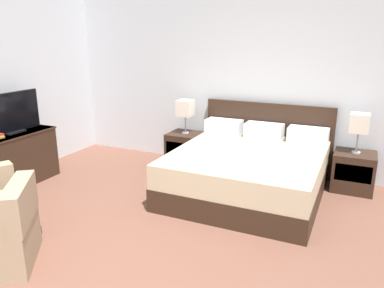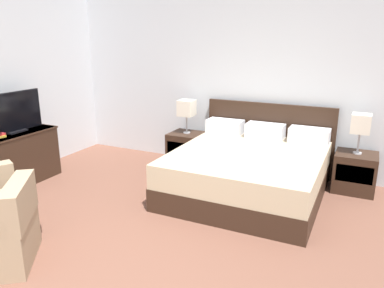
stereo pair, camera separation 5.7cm
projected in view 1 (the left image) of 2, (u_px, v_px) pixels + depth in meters
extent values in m
cube|color=silver|center=(240.00, 76.00, 5.59)|extent=(6.81, 0.06, 2.78)
cube|color=#332116|center=(246.00, 184.00, 4.80)|extent=(1.81, 1.92, 0.28)
cube|color=#C6B28E|center=(247.00, 163.00, 4.72)|extent=(1.79, 1.91, 0.29)
cube|color=#332116|center=(267.00, 138.00, 5.55)|extent=(1.88, 0.05, 1.04)
cube|color=silver|center=(224.00, 126.00, 5.59)|extent=(0.53, 0.28, 0.20)
cube|color=silver|center=(264.00, 131.00, 5.34)|extent=(0.53, 0.28, 0.20)
cube|color=silver|center=(308.00, 135.00, 5.10)|extent=(0.53, 0.28, 0.20)
cube|color=#332116|center=(186.00, 149.00, 5.92)|extent=(0.52, 0.48, 0.51)
cube|color=black|center=(179.00, 150.00, 5.70)|extent=(0.44, 0.01, 0.22)
cube|color=#332116|center=(353.00, 171.00, 4.93)|extent=(0.52, 0.48, 0.51)
cube|color=black|center=(353.00, 174.00, 4.71)|extent=(0.44, 0.01, 0.22)
cylinder|color=#B7B7BC|center=(185.00, 133.00, 5.84)|extent=(0.11, 0.11, 0.02)
cylinder|color=#B7B7BC|center=(185.00, 124.00, 5.80)|extent=(0.02, 0.02, 0.26)
cube|color=beige|center=(185.00, 108.00, 5.73)|extent=(0.23, 0.23, 0.24)
cylinder|color=#B7B7BC|center=(356.00, 152.00, 4.85)|extent=(0.11, 0.11, 0.02)
cylinder|color=#B7B7BC|center=(357.00, 142.00, 4.82)|extent=(0.02, 0.02, 0.26)
cube|color=beige|center=(360.00, 123.00, 4.75)|extent=(0.23, 0.23, 0.24)
cube|color=#332116|center=(16.00, 158.00, 5.12)|extent=(0.50, 1.05, 0.72)
cube|color=#382419|center=(12.00, 134.00, 5.02)|extent=(0.52, 1.08, 0.02)
cube|color=black|center=(13.00, 132.00, 5.04)|extent=(0.18, 0.28, 0.02)
cube|color=black|center=(11.00, 113.00, 4.96)|extent=(0.04, 0.89, 0.53)
cube|color=black|center=(12.00, 113.00, 4.95)|extent=(0.01, 0.87, 0.51)
cube|color=#9E8466|center=(3.00, 180.00, 3.99)|extent=(0.60, 0.35, 0.18)
cube|color=#9E8466|center=(20.00, 203.00, 3.25)|extent=(0.53, 0.64, 0.36)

